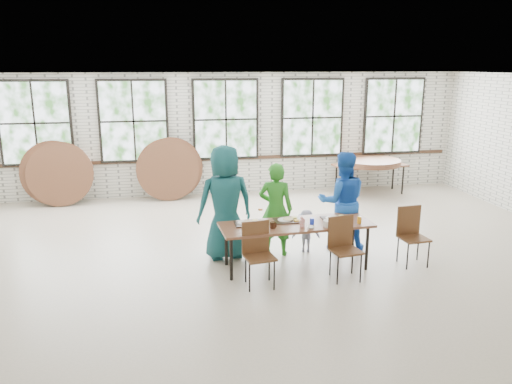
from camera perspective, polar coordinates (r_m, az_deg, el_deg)
room at (r=12.36m, az=-3.47°, el=8.07°), size 12.00×12.00×12.00m
dining_table at (r=7.92m, az=4.61°, el=-3.96°), size 2.45×0.95×0.74m
chair_near_left at (r=7.36m, az=0.18°, el=-6.44°), size 0.47×0.46×0.95m
chair_near_right at (r=7.71m, az=9.92°, el=-5.67°), size 0.48×0.47×0.95m
chair_spare at (r=8.51m, az=17.30°, el=-4.20°), size 0.45×0.44×0.95m
adult_teal at (r=8.26m, az=-3.54°, el=-1.20°), size 1.02×0.74×1.92m
adult_green at (r=8.44m, az=2.26°, el=-1.97°), size 0.68×0.56×1.60m
toddler at (r=8.70m, az=5.75°, el=-4.45°), size 0.53×0.36×0.75m
adult_blue at (r=8.75m, az=9.83°, el=-1.08°), size 0.94×0.78×1.75m
storage_table at (r=12.90m, az=12.89°, el=2.86°), size 1.87×0.93×0.74m
tabletop_clutter at (r=7.89m, az=5.29°, el=-3.45°), size 1.98×0.66×0.11m
round_tops_stacked at (r=12.87m, az=12.91°, el=3.38°), size 1.50×1.50×0.13m
round_tops_leaning at (r=12.21m, az=-15.88°, el=2.27°), size 4.20×0.45×1.50m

